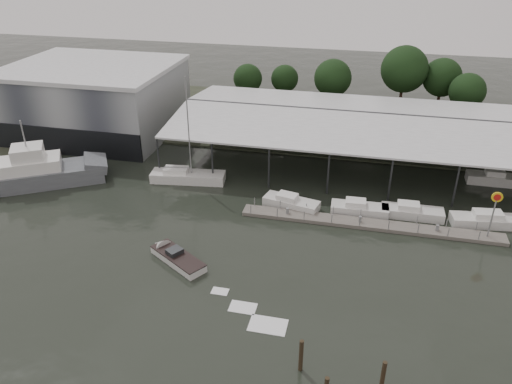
% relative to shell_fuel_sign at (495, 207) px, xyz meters
% --- Properties ---
extents(ground, '(200.00, 200.00, 0.00)m').
position_rel_shell_fuel_sign_xyz_m(ground, '(-27.00, -9.99, -3.93)').
color(ground, black).
rests_on(ground, ground).
extents(land_strip_far, '(140.00, 30.00, 0.30)m').
position_rel_shell_fuel_sign_xyz_m(land_strip_far, '(-27.00, 32.01, -3.83)').
color(land_strip_far, '#3D4131').
rests_on(land_strip_far, ground).
extents(land_strip_west, '(20.00, 40.00, 0.30)m').
position_rel_shell_fuel_sign_xyz_m(land_strip_west, '(-67.00, 20.01, -3.83)').
color(land_strip_west, '#3D4131').
rests_on(land_strip_west, ground).
extents(storage_warehouse, '(24.50, 20.50, 10.50)m').
position_rel_shell_fuel_sign_xyz_m(storage_warehouse, '(-55.00, 19.95, 1.36)').
color(storage_warehouse, gray).
rests_on(storage_warehouse, ground).
extents(covered_boat_shed, '(58.24, 24.00, 6.96)m').
position_rel_shell_fuel_sign_xyz_m(covered_boat_shed, '(-10.00, 18.01, 2.20)').
color(covered_boat_shed, silver).
rests_on(covered_boat_shed, ground).
extents(trawler_dock, '(3.00, 18.00, 0.50)m').
position_rel_shell_fuel_sign_xyz_m(trawler_dock, '(-57.00, 4.01, -3.68)').
color(trawler_dock, slate).
rests_on(trawler_dock, ground).
extents(floating_dock, '(28.00, 2.00, 1.40)m').
position_rel_shell_fuel_sign_xyz_m(floating_dock, '(-12.00, 0.01, -3.72)').
color(floating_dock, slate).
rests_on(floating_dock, ground).
extents(shell_fuel_sign, '(1.10, 0.18, 5.55)m').
position_rel_shell_fuel_sign_xyz_m(shell_fuel_sign, '(0.00, 0.00, 0.00)').
color(shell_fuel_sign, gray).
rests_on(shell_fuel_sign, ground).
extents(grey_trawler, '(15.91, 12.23, 8.84)m').
position_rel_shell_fuel_sign_xyz_m(grey_trawler, '(-52.59, 1.09, -2.35)').
color(grey_trawler, slate).
rests_on(grey_trawler, ground).
extents(white_sailboat, '(9.63, 3.78, 13.73)m').
position_rel_shell_fuel_sign_xyz_m(white_sailboat, '(-35.05, 5.87, -3.27)').
color(white_sailboat, white).
rests_on(white_sailboat, ground).
extents(speedboat_underway, '(16.04, 10.80, 2.00)m').
position_rel_shell_fuel_sign_xyz_m(speedboat_underway, '(-30.30, -10.67, -3.53)').
color(speedboat_underway, white).
rests_on(speedboat_underway, ground).
extents(moored_cruiser_0, '(6.77, 3.63, 1.70)m').
position_rel_shell_fuel_sign_xyz_m(moored_cruiser_0, '(-20.99, 2.12, -3.31)').
color(moored_cruiser_0, white).
rests_on(moored_cruiser_0, ground).
extents(moored_cruiser_1, '(6.47, 2.42, 1.70)m').
position_rel_shell_fuel_sign_xyz_m(moored_cruiser_1, '(-13.24, 2.48, -3.31)').
color(moored_cruiser_1, white).
rests_on(moored_cruiser_1, ground).
extents(moored_cruiser_2, '(6.79, 2.28, 1.70)m').
position_rel_shell_fuel_sign_xyz_m(moored_cruiser_2, '(-7.46, 3.08, -3.31)').
color(moored_cruiser_2, white).
rests_on(moored_cruiser_2, ground).
extents(moored_cruiser_3, '(8.77, 3.38, 1.70)m').
position_rel_shell_fuel_sign_xyz_m(moored_cruiser_3, '(0.83, 3.09, -3.31)').
color(moored_cruiser_3, white).
rests_on(moored_cruiser_3, ground).
extents(horizon_tree_line, '(70.13, 10.96, 11.71)m').
position_rel_shell_fuel_sign_xyz_m(horizon_tree_line, '(-3.87, 38.08, 2.31)').
color(horizon_tree_line, '#321E16').
rests_on(horizon_tree_line, ground).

